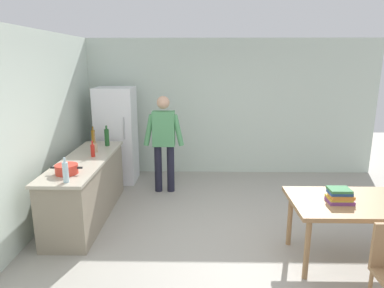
# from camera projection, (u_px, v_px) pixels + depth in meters

# --- Properties ---
(ground_plane) EXTENTS (14.00, 14.00, 0.00)m
(ground_plane) POSITION_uv_depth(u_px,v_px,m) (226.00, 246.00, 4.35)
(ground_plane) COLOR #9E998E
(wall_back) EXTENTS (6.40, 0.12, 2.70)m
(wall_back) POSITION_uv_depth(u_px,v_px,m) (216.00, 107.00, 6.94)
(wall_back) COLOR silver
(wall_back) RESTS_ON ground_plane
(wall_left) EXTENTS (0.12, 5.60, 2.70)m
(wall_left) POSITION_uv_depth(u_px,v_px,m) (18.00, 138.00, 4.27)
(wall_left) COLOR silver
(wall_left) RESTS_ON ground_plane
(kitchen_counter) EXTENTS (0.64, 2.20, 0.90)m
(kitchen_counter) POSITION_uv_depth(u_px,v_px,m) (87.00, 188.00, 5.06)
(kitchen_counter) COLOR gray
(kitchen_counter) RESTS_ON ground_plane
(refrigerator) EXTENTS (0.70, 0.67, 1.80)m
(refrigerator) POSITION_uv_depth(u_px,v_px,m) (117.00, 135.00, 6.50)
(refrigerator) COLOR white
(refrigerator) RESTS_ON ground_plane
(person) EXTENTS (0.70, 0.22, 1.70)m
(person) POSITION_uv_depth(u_px,v_px,m) (164.00, 138.00, 5.93)
(person) COLOR #1E1E2D
(person) RESTS_ON ground_plane
(dining_table) EXTENTS (1.40, 0.90, 0.75)m
(dining_table) POSITION_uv_depth(u_px,v_px,m) (353.00, 207.00, 3.88)
(dining_table) COLOR #9E754C
(dining_table) RESTS_ON ground_plane
(cooking_pot) EXTENTS (0.40, 0.28, 0.12)m
(cooking_pot) POSITION_uv_depth(u_px,v_px,m) (67.00, 169.00, 4.30)
(cooking_pot) COLOR red
(cooking_pot) RESTS_ON kitchen_counter
(utensil_jar) EXTENTS (0.11, 0.11, 0.32)m
(utensil_jar) POSITION_uv_depth(u_px,v_px,m) (94.00, 147.00, 5.29)
(utensil_jar) COLOR tan
(utensil_jar) RESTS_ON kitchen_counter
(bottle_sauce_red) EXTENTS (0.06, 0.06, 0.24)m
(bottle_sauce_red) POSITION_uv_depth(u_px,v_px,m) (93.00, 150.00, 5.04)
(bottle_sauce_red) COLOR #B22319
(bottle_sauce_red) RESTS_ON kitchen_counter
(bottle_wine_green) EXTENTS (0.08, 0.08, 0.34)m
(bottle_wine_green) POSITION_uv_depth(u_px,v_px,m) (107.00, 137.00, 5.67)
(bottle_wine_green) COLOR #1E5123
(bottle_wine_green) RESTS_ON kitchen_counter
(bottle_water_clear) EXTENTS (0.07, 0.07, 0.30)m
(bottle_water_clear) POSITION_uv_depth(u_px,v_px,m) (66.00, 172.00, 3.99)
(bottle_water_clear) COLOR silver
(bottle_water_clear) RESTS_ON kitchen_counter
(bottle_oil_amber) EXTENTS (0.06, 0.06, 0.28)m
(bottle_oil_amber) POSITION_uv_depth(u_px,v_px,m) (93.00, 136.00, 5.89)
(bottle_oil_amber) COLOR #996619
(bottle_oil_amber) RESTS_ON kitchen_counter
(book_stack) EXTENTS (0.27, 0.21, 0.16)m
(book_stack) POSITION_uv_depth(u_px,v_px,m) (340.00, 196.00, 3.80)
(book_stack) COLOR #753D7F
(book_stack) RESTS_ON dining_table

